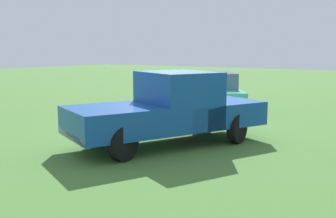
% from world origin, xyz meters
% --- Properties ---
extents(ground_plane, '(80.00, 80.00, 0.00)m').
position_xyz_m(ground_plane, '(0.00, 0.00, 0.00)').
color(ground_plane, '#477533').
extents(pickup_truck, '(5.28, 3.71, 1.81)m').
position_xyz_m(pickup_truck, '(0.74, 0.49, 0.94)').
color(pickup_truck, black).
rests_on(pickup_truck, ground_plane).
extents(sedan_near, '(4.86, 4.22, 1.48)m').
position_xyz_m(sedan_near, '(-5.08, -1.49, 0.69)').
color(sedan_near, black).
rests_on(sedan_near, ground_plane).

